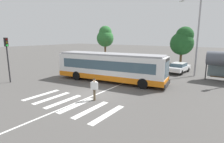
{
  "coord_description": "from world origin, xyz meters",
  "views": [
    {
      "loc": [
        9.64,
        -11.21,
        4.83
      ],
      "look_at": [
        -0.53,
        3.66,
        1.3
      ],
      "focal_mm": 28.79,
      "sensor_mm": 36.0,
      "label": 1
    }
  ],
  "objects_px": {
    "parked_car_charcoal": "(143,63)",
    "parked_car_champagne": "(160,65)",
    "twin_arm_street_lamp": "(198,29)",
    "background_tree_left": "(105,37)",
    "parked_car_teal": "(127,62)",
    "traffic_light_near_corner": "(7,53)",
    "background_tree_right": "(183,41)",
    "pedestrian_crossing_street": "(94,88)",
    "parked_car_white": "(179,67)",
    "city_transit_bus": "(110,67)",
    "parked_car_red": "(113,61)"
  },
  "relations": [
    {
      "from": "pedestrian_crossing_street",
      "to": "parked_car_red",
      "type": "xyz_separation_m",
      "value": [
        -8.51,
        15.13,
        -0.2
      ]
    },
    {
      "from": "parked_car_teal",
      "to": "parked_car_champagne",
      "type": "distance_m",
      "value": 5.39
    },
    {
      "from": "parked_car_teal",
      "to": "background_tree_left",
      "type": "distance_m",
      "value": 8.68
    },
    {
      "from": "pedestrian_crossing_street",
      "to": "traffic_light_near_corner",
      "type": "relative_size",
      "value": 0.36
    },
    {
      "from": "parked_car_teal",
      "to": "traffic_light_near_corner",
      "type": "relative_size",
      "value": 0.98
    },
    {
      "from": "parked_car_charcoal",
      "to": "background_tree_left",
      "type": "distance_m",
      "value": 10.85
    },
    {
      "from": "parked_car_teal",
      "to": "twin_arm_street_lamp",
      "type": "xyz_separation_m",
      "value": [
        10.44,
        -1.57,
        4.97
      ]
    },
    {
      "from": "parked_car_red",
      "to": "traffic_light_near_corner",
      "type": "xyz_separation_m",
      "value": [
        -2.45,
        -16.01,
        2.4
      ]
    },
    {
      "from": "parked_car_red",
      "to": "parked_car_teal",
      "type": "bearing_deg",
      "value": 1.11
    },
    {
      "from": "city_transit_bus",
      "to": "parked_car_white",
      "type": "xyz_separation_m",
      "value": [
        4.93,
        9.11,
        -0.82
      ]
    },
    {
      "from": "parked_car_champagne",
      "to": "parked_car_white",
      "type": "bearing_deg",
      "value": -14.14
    },
    {
      "from": "parked_car_charcoal",
      "to": "parked_car_teal",
      "type": "bearing_deg",
      "value": -176.08
    },
    {
      "from": "parked_car_champagne",
      "to": "pedestrian_crossing_street",
      "type": "bearing_deg",
      "value": -88.74
    },
    {
      "from": "pedestrian_crossing_street",
      "to": "parked_car_teal",
      "type": "bearing_deg",
      "value": 110.67
    },
    {
      "from": "background_tree_right",
      "to": "twin_arm_street_lamp",
      "type": "bearing_deg",
      "value": -62.68
    },
    {
      "from": "parked_car_charcoal",
      "to": "twin_arm_street_lamp",
      "type": "bearing_deg",
      "value": -12.63
    },
    {
      "from": "parked_car_teal",
      "to": "background_tree_right",
      "type": "relative_size",
      "value": 0.73
    },
    {
      "from": "pedestrian_crossing_street",
      "to": "background_tree_right",
      "type": "height_order",
      "value": "background_tree_right"
    },
    {
      "from": "parked_car_charcoal",
      "to": "parked_car_champagne",
      "type": "xyz_separation_m",
      "value": [
        2.75,
        -0.01,
        0.0
      ]
    },
    {
      "from": "traffic_light_near_corner",
      "to": "twin_arm_street_lamp",
      "type": "relative_size",
      "value": 0.51
    },
    {
      "from": "pedestrian_crossing_street",
      "to": "parked_car_teal",
      "type": "distance_m",
      "value": 16.23
    },
    {
      "from": "twin_arm_street_lamp",
      "to": "background_tree_left",
      "type": "bearing_deg",
      "value": 164.18
    },
    {
      "from": "parked_car_white",
      "to": "pedestrian_crossing_street",
      "type": "bearing_deg",
      "value": -99.85
    },
    {
      "from": "parked_car_teal",
      "to": "parked_car_champagne",
      "type": "relative_size",
      "value": 1.0
    },
    {
      "from": "parked_car_teal",
      "to": "parked_car_champagne",
      "type": "bearing_deg",
      "value": 1.85
    },
    {
      "from": "parked_car_champagne",
      "to": "background_tree_left",
      "type": "height_order",
      "value": "background_tree_left"
    },
    {
      "from": "background_tree_right",
      "to": "traffic_light_near_corner",
      "type": "bearing_deg",
      "value": -121.64
    },
    {
      "from": "city_transit_bus",
      "to": "parked_car_white",
      "type": "relative_size",
      "value": 2.68
    },
    {
      "from": "traffic_light_near_corner",
      "to": "twin_arm_street_lamp",
      "type": "xyz_separation_m",
      "value": [
        15.67,
        14.5,
        2.58
      ]
    },
    {
      "from": "parked_car_teal",
      "to": "traffic_light_near_corner",
      "type": "distance_m",
      "value": 17.07
    },
    {
      "from": "parked_car_teal",
      "to": "traffic_light_near_corner",
      "type": "xyz_separation_m",
      "value": [
        -5.23,
        -16.07,
        2.4
      ]
    },
    {
      "from": "parked_car_red",
      "to": "background_tree_left",
      "type": "bearing_deg",
      "value": 140.55
    },
    {
      "from": "parked_car_teal",
      "to": "background_tree_right",
      "type": "height_order",
      "value": "background_tree_right"
    },
    {
      "from": "parked_car_champagne",
      "to": "parked_car_charcoal",
      "type": "bearing_deg",
      "value": 179.85
    },
    {
      "from": "traffic_light_near_corner",
      "to": "background_tree_left",
      "type": "bearing_deg",
      "value": 94.99
    },
    {
      "from": "traffic_light_near_corner",
      "to": "city_transit_bus",
      "type": "bearing_deg",
      "value": 36.77
    },
    {
      "from": "parked_car_champagne",
      "to": "background_tree_left",
      "type": "relative_size",
      "value": 0.68
    },
    {
      "from": "city_transit_bus",
      "to": "traffic_light_near_corner",
      "type": "relative_size",
      "value": 2.64
    },
    {
      "from": "parked_car_red",
      "to": "parked_car_white",
      "type": "bearing_deg",
      "value": -2.57
    },
    {
      "from": "parked_car_champagne",
      "to": "traffic_light_near_corner",
      "type": "bearing_deg",
      "value": -123.19
    },
    {
      "from": "twin_arm_street_lamp",
      "to": "background_tree_left",
      "type": "xyz_separation_m",
      "value": [
        -17.36,
        4.92,
        -0.95
      ]
    },
    {
      "from": "traffic_light_near_corner",
      "to": "background_tree_right",
      "type": "distance_m",
      "value": 24.03
    },
    {
      "from": "twin_arm_street_lamp",
      "to": "parked_car_charcoal",
      "type": "bearing_deg",
      "value": 167.37
    },
    {
      "from": "city_transit_bus",
      "to": "twin_arm_street_lamp",
      "type": "bearing_deg",
      "value": 48.76
    },
    {
      "from": "parked_car_charcoal",
      "to": "background_tree_right",
      "type": "relative_size",
      "value": 0.72
    },
    {
      "from": "parked_car_charcoal",
      "to": "parked_car_white",
      "type": "distance_m",
      "value": 5.67
    },
    {
      "from": "parked_car_charcoal",
      "to": "twin_arm_street_lamp",
      "type": "distance_m",
      "value": 9.41
    },
    {
      "from": "parked_car_charcoal",
      "to": "background_tree_right",
      "type": "bearing_deg",
      "value": 41.62
    },
    {
      "from": "background_tree_left",
      "to": "traffic_light_near_corner",
      "type": "bearing_deg",
      "value": -85.01
    },
    {
      "from": "city_transit_bus",
      "to": "parked_car_champagne",
      "type": "relative_size",
      "value": 2.67
    }
  ]
}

